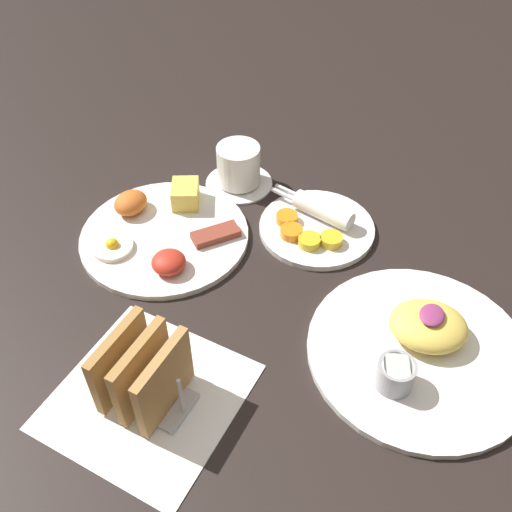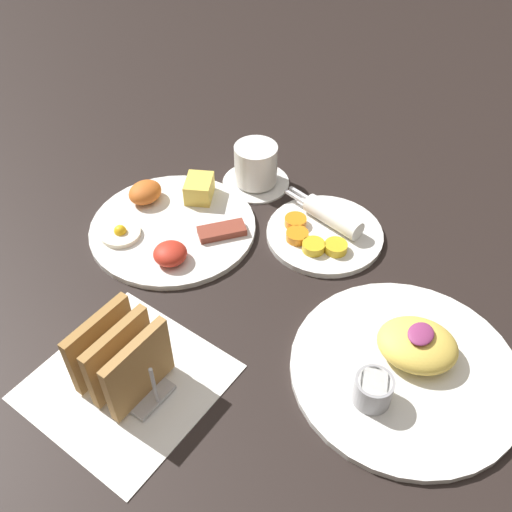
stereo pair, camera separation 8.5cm
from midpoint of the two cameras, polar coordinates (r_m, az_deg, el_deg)
ground_plane at (r=0.82m, az=-2.39°, el=-5.64°), size 3.00×3.00×0.00m
napkin_flat at (r=0.76m, az=-14.02°, el=-13.64°), size 0.22×0.22×0.00m
plate_breakfast at (r=0.94m, az=-11.89°, el=2.32°), size 0.27×0.27×0.05m
plate_condiments at (r=0.93m, az=3.35°, el=3.03°), size 0.19×0.19×0.04m
plate_foreground at (r=0.78m, az=13.07°, el=-8.93°), size 0.30×0.30×0.06m
toast_rack at (r=0.72m, az=-14.72°, el=-11.52°), size 0.10×0.12×0.10m
coffee_cup at (r=1.01m, az=-4.18°, el=8.68°), size 0.12×0.12×0.08m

